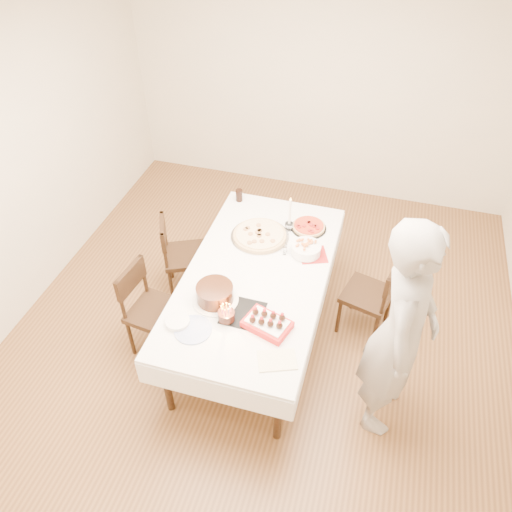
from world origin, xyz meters
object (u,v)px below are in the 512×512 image
(birthday_cake, at_px, (226,312))
(strawberry_box, at_px, (267,323))
(pasta_bowl, at_px, (306,249))
(chair_right_savory, at_px, (367,295))
(cola_glass, at_px, (239,195))
(layer_cake, at_px, (215,294))
(pizza_white, at_px, (260,235))
(chair_left_dessert, at_px, (156,312))
(person, at_px, (401,333))
(chair_left_savory, at_px, (186,255))
(dining_table, at_px, (256,305))
(taper_candle, at_px, (290,214))
(pizza_pepperoni, at_px, (309,227))

(birthday_cake, distance_m, strawberry_box, 0.31)
(pasta_bowl, xyz_separation_m, strawberry_box, (-0.10, -0.88, -0.01))
(chair_right_savory, xyz_separation_m, cola_glass, (-1.37, 0.61, 0.38))
(layer_cake, relative_size, strawberry_box, 1.09)
(pizza_white, bearing_deg, chair_left_dessert, -128.86)
(person, bearing_deg, chair_left_dessert, 92.78)
(chair_left_savory, xyz_separation_m, layer_cake, (0.58, -0.75, 0.40))
(chair_left_savory, distance_m, cola_glass, 0.78)
(dining_table, relative_size, pasta_bowl, 8.40)
(person, xyz_separation_m, taper_candle, (-1.04, 1.12, -0.02))
(dining_table, height_order, pizza_pepperoni, pizza_pepperoni)
(dining_table, distance_m, pizza_pepperoni, 0.86)
(chair_left_dessert, relative_size, layer_cake, 2.41)
(chair_right_savory, distance_m, cola_glass, 1.54)
(taper_candle, distance_m, birthday_cake, 1.21)
(chair_right_savory, distance_m, pizza_pepperoni, 0.80)
(pasta_bowl, distance_m, taper_candle, 0.38)
(dining_table, relative_size, chair_left_savory, 2.52)
(person, height_order, cola_glass, person)
(dining_table, bearing_deg, cola_glass, 115.21)
(chair_right_savory, bearing_deg, strawberry_box, -113.69)
(pizza_white, height_order, pizza_pepperoni, same)
(chair_right_savory, xyz_separation_m, person, (0.25, -0.81, 0.51))
(pizza_pepperoni, distance_m, birthday_cake, 1.30)
(pasta_bowl, bearing_deg, cola_glass, 143.43)
(pasta_bowl, bearing_deg, pizza_pepperoni, 97.66)
(chair_right_savory, relative_size, chair_left_savory, 1.01)
(person, distance_m, pizza_pepperoni, 1.48)
(dining_table, bearing_deg, chair_left_dessert, -154.25)
(strawberry_box, bearing_deg, chair_right_savory, 51.56)
(pasta_bowl, height_order, strawberry_box, pasta_bowl)
(pizza_pepperoni, bearing_deg, dining_table, -112.73)
(chair_left_savory, distance_m, taper_candle, 1.09)
(pasta_bowl, bearing_deg, chair_left_dessert, -146.61)
(person, height_order, pizza_white, person)
(pizza_pepperoni, distance_m, taper_candle, 0.24)
(birthday_cake, xyz_separation_m, strawberry_box, (0.31, 0.02, -0.04))
(chair_left_dessert, bearing_deg, strawberry_box, 178.75)
(pizza_white, distance_m, taper_candle, 0.33)
(pasta_bowl, height_order, cola_glass, cola_glass)
(pizza_white, bearing_deg, pizza_pepperoni, 31.34)
(dining_table, bearing_deg, person, -22.10)
(person, distance_m, taper_candle, 1.53)
(dining_table, bearing_deg, layer_cake, -120.94)
(dining_table, relative_size, taper_candle, 6.07)
(cola_glass, bearing_deg, chair_left_dessert, -104.05)
(taper_candle, xyz_separation_m, cola_glass, (-0.57, 0.30, -0.11))
(chair_left_dessert, relative_size, pizza_white, 1.69)
(person, bearing_deg, chair_right_savory, 22.52)
(cola_glass, height_order, strawberry_box, cola_glass)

